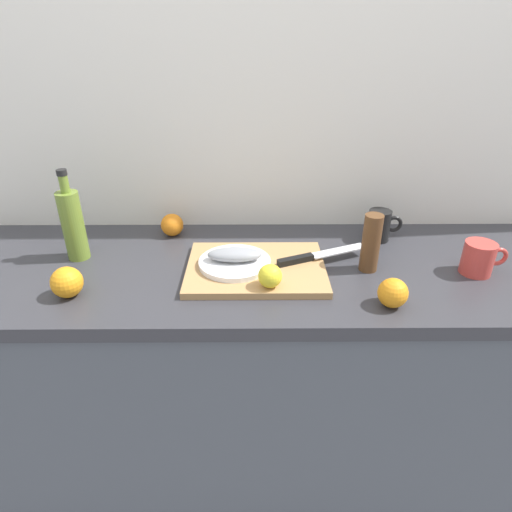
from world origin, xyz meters
TOP-DOWN VIEW (x-y plane):
  - ground_plane at (0.00, 0.00)m, footprint 12.00×12.00m
  - back_wall at (0.00, 0.33)m, footprint 3.20×0.05m
  - kitchen_counter at (0.00, 0.00)m, footprint 2.00×0.60m
  - cutting_board at (-0.03, -0.03)m, footprint 0.39×0.30m
  - white_plate at (-0.09, -0.03)m, footprint 0.21×0.21m
  - fish_fillet at (-0.09, -0.03)m, footprint 0.15×0.07m
  - chef_knife at (0.14, 0.00)m, footprint 0.28×0.14m
  - lemon_0 at (0.01, -0.15)m, footprint 0.06×0.06m
  - olive_oil_bottle at (-0.56, 0.06)m, footprint 0.06×0.06m
  - coffee_mug_1 at (0.60, -0.04)m, footprint 0.13×0.09m
  - coffee_mug_2 at (0.38, 0.17)m, footprint 0.11×0.07m
  - orange_1 at (-0.31, 0.21)m, footprint 0.07×0.07m
  - orange_2 at (0.31, -0.21)m, footprint 0.08×0.08m
  - orange_3 at (-0.52, -0.16)m, footprint 0.08×0.08m
  - pepper_mill at (0.30, -0.02)m, footprint 0.05×0.05m

SIDE VIEW (x-z plane):
  - ground_plane at x=0.00m, z-range 0.00..0.00m
  - kitchen_counter at x=0.00m, z-range 0.00..0.90m
  - cutting_board at x=-0.03m, z-range 0.90..0.92m
  - white_plate at x=-0.09m, z-range 0.92..0.93m
  - chef_knife at x=0.14m, z-range 0.92..0.94m
  - orange_1 at x=-0.31m, z-range 0.90..0.97m
  - orange_2 at x=0.31m, z-range 0.90..0.98m
  - orange_3 at x=-0.52m, z-range 0.90..0.98m
  - coffee_mug_1 at x=0.60m, z-range 0.90..0.99m
  - coffee_mug_2 at x=0.38m, z-range 0.90..1.00m
  - lemon_0 at x=0.01m, z-range 0.92..0.98m
  - fish_fillet at x=-0.09m, z-range 0.94..0.97m
  - pepper_mill at x=0.30m, z-range 0.90..1.07m
  - olive_oil_bottle at x=-0.56m, z-range 0.87..1.15m
  - back_wall at x=0.00m, z-range 0.00..2.50m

